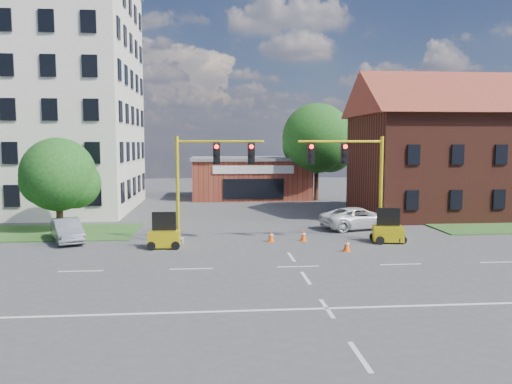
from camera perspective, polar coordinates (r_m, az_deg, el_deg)
ground at (r=23.87m, az=4.82°, el=-8.49°), size 120.00×120.00×0.00m
lane_markings at (r=21.02m, az=6.22°, el=-10.45°), size 60.00×36.00×0.01m
office_block at (r=47.72m, az=-24.99°, el=10.52°), size 18.40×15.40×20.60m
brick_shop at (r=53.06m, az=-0.64°, el=1.68°), size 12.40×8.40×4.30m
townhouse_row at (r=44.59m, az=24.69°, el=5.27°), size 21.00×11.00×11.50m
tree_large at (r=51.04m, az=7.35°, el=5.82°), size 7.41×7.06×9.82m
tree_nw_front at (r=34.86m, az=-21.25°, el=1.62°), size 5.02×4.78×6.16m
signal_mast_west at (r=28.87m, az=-5.71°, el=1.84°), size 5.30×0.60×6.20m
signal_mast_east at (r=30.04m, az=11.15°, el=1.91°), size 5.30×0.60×6.20m
trailer_west at (r=28.23m, az=-10.44°, el=-5.10°), size 1.72×1.17×1.93m
trailer_east at (r=30.29m, az=14.85°, el=-4.45°), size 1.89×1.44×1.95m
cone_a at (r=29.50m, az=1.73°, el=-5.07°), size 0.40×0.40×0.70m
cone_b at (r=29.84m, az=5.45°, el=-4.97°), size 0.40×0.40×0.70m
cone_c at (r=27.39m, az=10.34°, el=-6.00°), size 0.40×0.40×0.70m
cone_d at (r=30.97m, az=16.34°, el=-4.78°), size 0.40×0.40×0.70m
pickup_white at (r=34.58m, az=11.67°, el=-2.94°), size 5.70×3.67×1.46m
sedan_silver_front at (r=31.49m, az=-20.78°, el=-4.12°), size 2.98×4.37×1.36m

